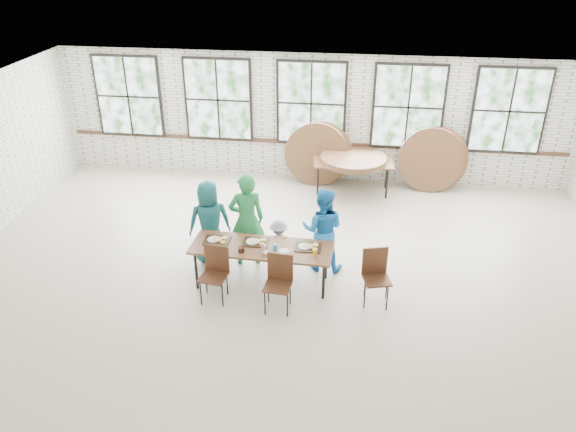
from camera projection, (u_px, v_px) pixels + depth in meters
The scene contains 13 objects.
room at pixel (311, 105), 12.94m from camera, with size 12.00×12.00×12.00m.
dining_table at pixel (262, 249), 9.48m from camera, with size 2.43×0.89×0.74m.
chair_near_left at pixel (215, 268), 9.19m from camera, with size 0.47×0.46×0.95m.
chair_near_right at pixel (279, 277), 8.96m from camera, with size 0.45×0.44×0.95m.
chair_spare at pixel (376, 271), 9.12m from camera, with size 0.51×0.50×0.95m.
adult_teal at pixel (210, 222), 10.13m from camera, with size 0.77×0.50×1.57m, color #174B58.
adult_green at pixel (247, 220), 10.00m from camera, with size 0.64×0.42×1.77m, color #1E7339.
toddler at pixel (279, 243), 10.14m from camera, with size 0.58×0.33×0.90m, color #1E1644.
adult_blue at pixel (323, 230), 9.89m from camera, with size 0.76×0.59×1.56m, color blue.
storage_table at pixel (353, 164), 12.80m from camera, with size 1.86×0.90×0.74m.
tabletop_clutter at pixel (265, 247), 9.40m from camera, with size 2.01×0.60×0.11m.
round_tops_stacked at pixel (354, 159), 12.74m from camera, with size 1.50×1.50×0.13m.
round_tops_leaning at pixel (375, 157), 13.03m from camera, with size 4.23×0.42×1.49m.
Camera 1 is at (1.15, -8.16, 5.62)m, focal length 35.00 mm.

